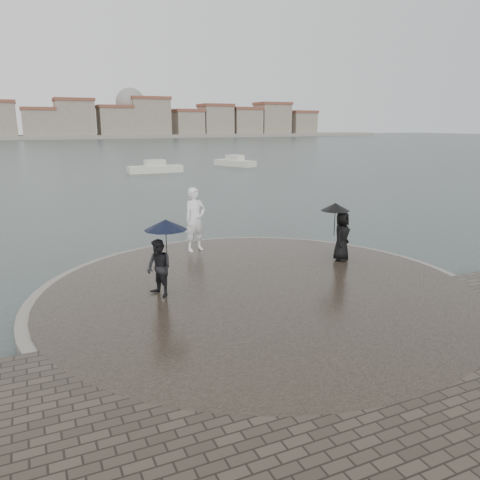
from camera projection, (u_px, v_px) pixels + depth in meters
name	position (u px, v px, depth m)	size (l,w,h in m)	color
ground	(332.00, 354.00, 10.11)	(400.00, 400.00, 0.00)	#2B3835
kerb_ring	(259.00, 295.00, 13.16)	(12.50, 12.50, 0.32)	gray
quay_tip	(259.00, 294.00, 13.15)	(11.90, 11.90, 0.36)	#2D261E
statue	(195.00, 219.00, 16.71)	(0.84, 0.55, 2.29)	white
visitor_left	(161.00, 253.00, 12.31)	(1.24, 1.15, 2.04)	black
visitor_right	(340.00, 229.00, 15.54)	(1.21, 1.04, 1.95)	black
far_skyline	(17.00, 121.00, 148.02)	(260.00, 20.00, 37.00)	gray
boats	(127.00, 170.00, 46.72)	(33.85, 10.56, 1.50)	silver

